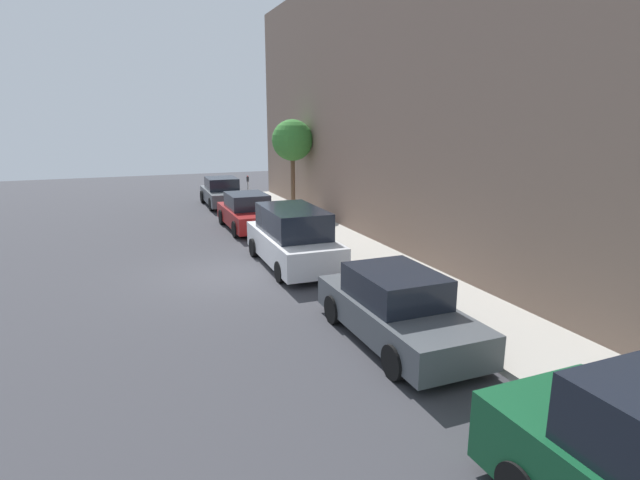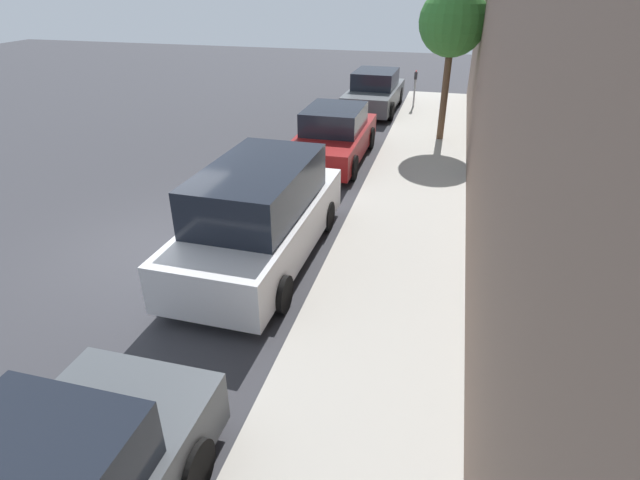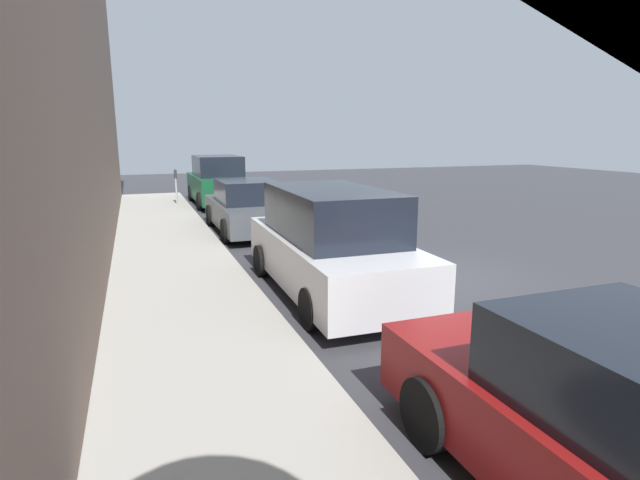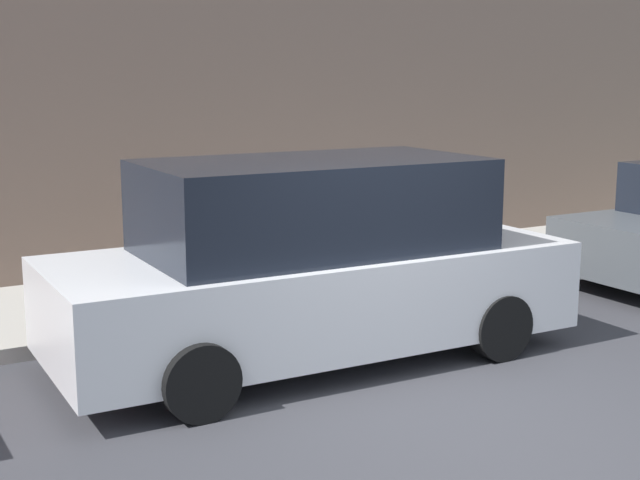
# 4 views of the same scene
# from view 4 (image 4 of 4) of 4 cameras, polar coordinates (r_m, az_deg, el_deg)

# --- Properties ---
(ground_plane) EXTENTS (60.00, 60.00, 0.00)m
(ground_plane) POSITION_cam_4_polar(r_m,az_deg,el_deg) (6.93, 10.24, -12.27)
(ground_plane) COLOR #38383D
(sidewalk) EXTENTS (2.54, 32.00, 0.15)m
(sidewalk) POSITION_cam_4_polar(r_m,az_deg,el_deg) (10.80, -6.21, -3.34)
(sidewalk) COLOR #B2ADA3
(sidewalk) RESTS_ON ground_plane
(parked_minivan_third) EXTENTS (2.02, 4.94, 1.90)m
(parked_minivan_third) POSITION_cam_4_polar(r_m,az_deg,el_deg) (8.32, -0.45, -1.53)
(parked_minivan_third) COLOR silver
(parked_minivan_third) RESTS_ON ground_plane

